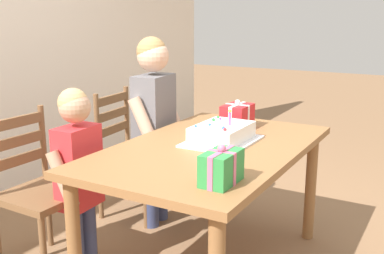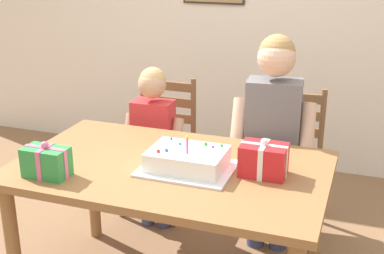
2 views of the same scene
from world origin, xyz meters
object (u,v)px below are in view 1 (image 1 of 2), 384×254
object	(u,v)px
dining_table	(210,162)
gift_box_beside_cake	(221,167)
chair_right	(131,152)
birthday_cake	(222,134)
chair_left	(38,191)
child_younger	(78,164)
gift_box_red_large	(237,116)
child_older	(154,113)

from	to	relation	value
dining_table	gift_box_beside_cake	xyz separation A→B (m)	(-0.49, -0.31, 0.16)
dining_table	chair_right	bearing A→B (deg)	63.72
dining_table	birthday_cake	bearing A→B (deg)	-12.82
gift_box_beside_cake	chair_left	distance (m)	1.25
chair_left	child_younger	distance (m)	0.32
gift_box_beside_cake	child_younger	size ratio (longest dim) A/B	0.20
gift_box_red_large	child_older	bearing A→B (deg)	97.02
dining_table	chair_right	size ratio (longest dim) A/B	1.66
dining_table	gift_box_beside_cake	size ratio (longest dim) A/B	7.13
birthday_cake	chair_right	bearing A→B (deg)	69.44
dining_table	birthday_cake	world-z (taller)	birthday_cake
birthday_cake	child_older	xyz separation A→B (m)	(0.28, 0.65, -0.00)
dining_table	gift_box_red_large	size ratio (longest dim) A/B	6.97
birthday_cake	chair_left	world-z (taller)	birthday_cake
gift_box_red_large	child_younger	distance (m)	1.02
gift_box_beside_cake	child_older	distance (m)	1.28
birthday_cake	child_younger	distance (m)	0.81
chair_right	child_younger	bearing A→B (deg)	-162.31
birthday_cake	child_younger	bearing A→B (deg)	125.69
birthday_cake	chair_left	size ratio (longest dim) A/B	0.48
dining_table	gift_box_red_large	xyz separation A→B (m)	(0.45, 0.04, 0.17)
dining_table	child_younger	world-z (taller)	child_younger
gift_box_beside_cake	chair_right	world-z (taller)	gift_box_beside_cake
dining_table	chair_right	distance (m)	1.01
birthday_cake	gift_box_red_large	bearing A→B (deg)	10.65
child_younger	gift_box_red_large	bearing A→B (deg)	-35.46
birthday_cake	child_older	distance (m)	0.71
birthday_cake	gift_box_red_large	world-z (taller)	birthday_cake
birthday_cake	dining_table	bearing A→B (deg)	167.18
gift_box_red_large	gift_box_beside_cake	distance (m)	1.01
chair_left	child_younger	world-z (taller)	child_younger
chair_right	dining_table	bearing A→B (deg)	-116.28
gift_box_beside_cake	gift_box_red_large	bearing A→B (deg)	20.49
birthday_cake	gift_box_beside_cake	xyz separation A→B (m)	(-0.59, -0.29, 0.02)
child_younger	birthday_cake	bearing A→B (deg)	-54.31
chair_left	chair_right	bearing A→B (deg)	-0.01
chair_right	child_older	xyz separation A→B (m)	(-0.06, -0.26, 0.33)
dining_table	child_older	world-z (taller)	child_older
chair_left	chair_right	distance (m)	0.88
chair_left	child_older	size ratio (longest dim) A/B	0.70
chair_left	child_younger	bearing A→B (deg)	-74.85
gift_box_red_large	gift_box_beside_cake	world-z (taller)	gift_box_red_large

